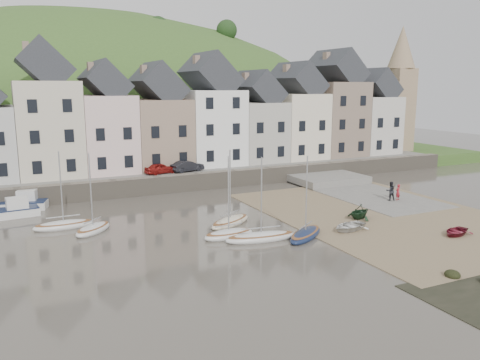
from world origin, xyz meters
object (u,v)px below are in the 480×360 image
car_left (160,168)px  rowboat_white (349,226)px  rowboat_green (359,211)px  sailboat_0 (64,225)px  person_dark (390,191)px  rowboat_red (456,231)px  car_right (187,166)px  person_red (398,192)px

car_left → rowboat_white: bearing=-171.0°
rowboat_green → car_left: car_left is taller
rowboat_white → sailboat_0: bearing=-131.0°
person_dark → rowboat_red: bearing=92.2°
car_right → rowboat_white: bearing=179.9°
rowboat_white → car_left: (-8.52, 21.82, 1.80)m
rowboat_red → person_dark: bearing=145.3°
car_right → rowboat_green: bearing=-171.1°
rowboat_white → rowboat_green: bearing=115.1°
rowboat_white → car_right: (-5.42, 21.82, 1.84)m
rowboat_white → car_right: 22.56m
sailboat_0 → rowboat_green: sailboat_0 is taller
rowboat_red → car_left: car_left is taller
sailboat_0 → person_red: size_ratio=4.08×
rowboat_green → person_dark: size_ratio=1.28×
car_left → person_red: bearing=-142.2°
rowboat_red → car_left: (-14.94, 26.28, 1.85)m
sailboat_0 → person_dark: 29.84m
rowboat_green → person_red: 8.49m
rowboat_white → person_dark: (9.71, 6.12, 0.67)m
rowboat_green → car_left: bearing=-164.6°
sailboat_0 → person_red: bearing=-8.1°
person_red → car_left: bearing=-57.1°
person_red → rowboat_red: bearing=51.4°
car_left → car_right: size_ratio=0.91×
person_red → car_right: 22.51m
rowboat_white → rowboat_green: rowboat_green is taller
rowboat_white → person_red: person_red is taller
rowboat_green → car_right: car_right is taller
sailboat_0 → person_dark: bearing=-8.0°
sailboat_0 → rowboat_white: bearing=-27.4°
rowboat_red → person_red: 11.18m
car_right → person_red: bearing=-149.0°
person_dark → sailboat_0: bearing=11.5°
rowboat_green → car_right: size_ratio=0.63×
person_red → car_right: car_right is taller
sailboat_0 → person_dark: (29.54, -4.16, 0.79)m
rowboat_white → car_left: size_ratio=0.90×
car_left → rowboat_green: bearing=-162.2°
sailboat_0 → rowboat_white: (19.83, -10.28, 0.12)m
rowboat_green → person_dark: person_dark is taller
rowboat_white → person_red: (10.48, 5.94, 0.51)m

